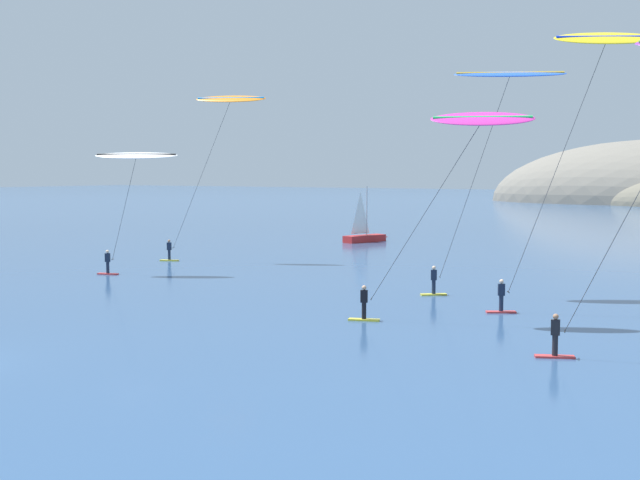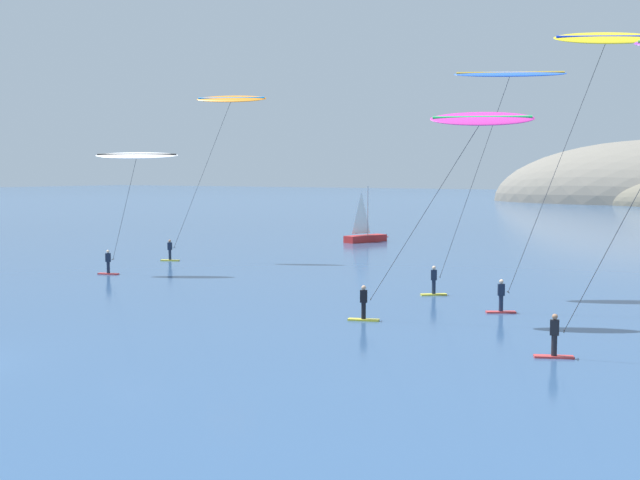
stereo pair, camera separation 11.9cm
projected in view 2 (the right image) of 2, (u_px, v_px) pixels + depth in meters
sailboat_near at (368, 236)px, 81.93m from camera, size 2.79×5.92×5.70m
kitesurfer_orange at (226, 113)px, 62.86m from camera, size 8.24×4.29×13.21m
kitesurfer_blue at (505, 88)px, 45.10m from camera, size 7.51×4.60×12.92m
kitesurfer_yellow at (598, 59)px, 39.40m from camera, size 7.59×4.97×14.14m
kitesurfer_magenta at (472, 135)px, 37.04m from camera, size 8.21×4.26×10.00m
kitesurfer_white at (135, 164)px, 55.14m from camera, size 5.71×4.02×8.57m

